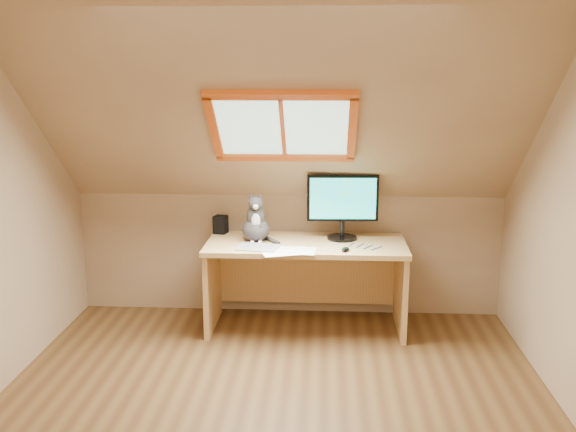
{
  "coord_description": "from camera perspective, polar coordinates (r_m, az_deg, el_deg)",
  "views": [
    {
      "loc": [
        0.3,
        -3.41,
        2.0
      ],
      "look_at": [
        0.04,
        1.0,
        1.0
      ],
      "focal_mm": 40.0,
      "sensor_mm": 36.0,
      "label": 1
    }
  ],
  "objects": [
    {
      "name": "cat",
      "position": [
        4.97,
        -2.88,
        -0.68
      ],
      "size": [
        0.24,
        0.28,
        0.4
      ],
      "color": "#3B3734",
      "rests_on": "desk"
    },
    {
      "name": "graphics_tablet",
      "position": [
        4.8,
        -2.67,
        -2.82
      ],
      "size": [
        0.34,
        0.27,
        0.01
      ],
      "primitive_type": "cube",
      "rotation": [
        0.0,
        0.0,
        -0.18
      ],
      "color": "#B2B2B7",
      "rests_on": "desk"
    },
    {
      "name": "desk",
      "position": [
        5.09,
        1.63,
        -4.54
      ],
      "size": [
        1.54,
        0.67,
        0.7
      ],
      "color": "#DCB668",
      "rests_on": "ground"
    },
    {
      "name": "mouse",
      "position": [
        4.74,
        5.13,
        -2.97
      ],
      "size": [
        0.08,
        0.1,
        0.03
      ],
      "primitive_type": "ellipsoid",
      "rotation": [
        0.0,
        0.0,
        -0.4
      ],
      "color": "black",
      "rests_on": "desk"
    },
    {
      "name": "monitor",
      "position": [
        5.01,
        4.88,
        1.19
      ],
      "size": [
        0.56,
        0.23,
        0.51
      ],
      "color": "black",
      "rests_on": "desk"
    },
    {
      "name": "papers",
      "position": [
        4.72,
        0.15,
        -3.13
      ],
      "size": [
        0.35,
        0.3,
        0.01
      ],
      "color": "white",
      "rests_on": "desk"
    },
    {
      "name": "room_shell",
      "position": [
        3.38,
        -1.73,
        3.08
      ],
      "size": [
        3.52,
        3.52,
        2.41
      ],
      "color": "tan",
      "rests_on": "ground"
    },
    {
      "name": "ground",
      "position": [
        3.97,
        -1.46,
        -17.51
      ],
      "size": [
        3.5,
        3.5,
        0.0
      ],
      "primitive_type": "plane",
      "color": "brown",
      "rests_on": "ground"
    },
    {
      "name": "cables",
      "position": [
        4.85,
        5.66,
        -2.73
      ],
      "size": [
        0.51,
        0.26,
        0.01
      ],
      "color": "silver",
      "rests_on": "desk"
    },
    {
      "name": "desk_speaker",
      "position": [
        5.26,
        -6.01,
        -0.76
      ],
      "size": [
        0.12,
        0.12,
        0.14
      ],
      "primitive_type": "cube",
      "rotation": [
        0.0,
        0.0,
        -0.25
      ],
      "color": "black",
      "rests_on": "desk"
    }
  ]
}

